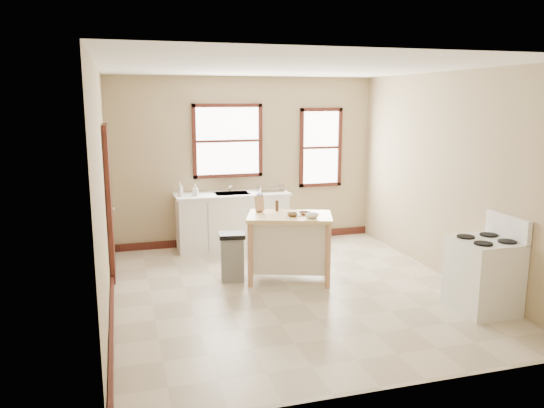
{
  "coord_description": "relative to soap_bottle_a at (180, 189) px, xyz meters",
  "views": [
    {
      "loc": [
        -2.06,
        -6.18,
        2.42
      ],
      "look_at": [
        -0.14,
        0.4,
        1.07
      ],
      "focal_mm": 35.0,
      "sensor_mm": 36.0,
      "label": 1
    }
  ],
  "objects": [
    {
      "name": "window_side",
      "position": [
        2.49,
        0.33,
        0.57
      ],
      "size": [
        0.77,
        0.06,
        1.37
      ],
      "primitive_type": null,
      "color": "black",
      "rests_on": "wall_back"
    },
    {
      "name": "bowl_a",
      "position": [
        1.26,
        -1.83,
        -0.1
      ],
      "size": [
        0.21,
        0.21,
        0.04
      ],
      "primitive_type": "imported",
      "rotation": [
        0.0,
        0.0,
        -0.3
      ],
      "color": "brown",
      "rests_on": "kitchen_island"
    },
    {
      "name": "trash_bin",
      "position": [
        0.5,
        -1.56,
        -0.7
      ],
      "size": [
        0.38,
        0.34,
        0.66
      ],
      "primitive_type": null,
      "rotation": [
        0.0,
        0.0,
        -0.15
      ],
      "color": "gray",
      "rests_on": "ground"
    },
    {
      "name": "wall_right",
      "position": [
        3.39,
        -2.15,
        0.37
      ],
      "size": [
        0.04,
        5.0,
        2.8
      ],
      "primitive_type": "cube",
      "color": "tan",
      "rests_on": "ground"
    },
    {
      "name": "knife_block",
      "position": [
        0.91,
        -1.44,
        -0.02
      ],
      "size": [
        0.1,
        0.1,
        0.2
      ],
      "primitive_type": null,
      "rotation": [
        0.0,
        0.0,
        0.04
      ],
      "color": "tan",
      "rests_on": "kitchen_island"
    },
    {
      "name": "pepper_grinder",
      "position": [
        1.15,
        -1.48,
        -0.05
      ],
      "size": [
        0.06,
        0.06,
        0.15
      ],
      "primitive_type": "cylinder",
      "rotation": [
        0.0,
        0.0,
        -0.52
      ],
      "color": "#3E2410",
      "rests_on": "kitchen_island"
    },
    {
      "name": "kitchen_island",
      "position": [
        1.25,
        -1.75,
        -0.58
      ],
      "size": [
        1.28,
        1.03,
        0.91
      ],
      "primitive_type": null,
      "rotation": [
        0.0,
        0.0,
        -0.34
      ],
      "color": "#ECCA8A",
      "rests_on": "ground"
    },
    {
      "name": "soap_bottle_b",
      "position": [
        0.24,
        -0.02,
        -0.02
      ],
      "size": [
        0.1,
        0.1,
        0.18
      ],
      "primitive_type": "imported",
      "rotation": [
        0.0,
        0.0,
        -0.29
      ],
      "color": "#B2B2B2",
      "rests_on": "sink_counter"
    },
    {
      "name": "window_main",
      "position": [
        0.84,
        0.33,
        0.72
      ],
      "size": [
        1.17,
        0.06,
        1.22
      ],
      "primitive_type": null,
      "color": "black",
      "rests_on": "wall_back"
    },
    {
      "name": "bowl_b",
      "position": [
        1.45,
        -1.79,
        -0.1
      ],
      "size": [
        0.19,
        0.19,
        0.04
      ],
      "primitive_type": "imported",
      "rotation": [
        0.0,
        0.0,
        0.27
      ],
      "color": "brown",
      "rests_on": "kitchen_island"
    },
    {
      "name": "soap_bottle_a",
      "position": [
        0.0,
        0.0,
        0.0
      ],
      "size": [
        0.1,
        0.1,
        0.22
      ],
      "primitive_type": "imported",
      "rotation": [
        0.0,
        0.0,
        -0.21
      ],
      "color": "#B2B2B2",
      "rests_on": "sink_counter"
    },
    {
      "name": "ceiling",
      "position": [
        1.14,
        -2.15,
        1.77
      ],
      "size": [
        5.0,
        5.0,
        0.0
      ],
      "primitive_type": "plane",
      "rotation": [
        3.14,
        0.0,
        0.0
      ],
      "color": "white",
      "rests_on": "ground"
    },
    {
      "name": "baseboard_back",
      "position": [
        1.14,
        0.32,
        -0.97
      ],
      "size": [
        4.5,
        0.04,
        0.12
      ],
      "primitive_type": "cube",
      "color": "black",
      "rests_on": "ground"
    },
    {
      "name": "dish_rack",
      "position": [
        1.48,
        0.01,
        -0.06
      ],
      "size": [
        0.46,
        0.37,
        0.11
      ],
      "primitive_type": null,
      "rotation": [
        0.0,
        0.0,
        0.12
      ],
      "color": "silver",
      "rests_on": "sink_counter"
    },
    {
      "name": "sink_counter",
      "position": [
        0.84,
        0.05,
        -0.57
      ],
      "size": [
        1.86,
        0.62,
        0.92
      ],
      "primitive_type": null,
      "color": "white",
      "rests_on": "ground"
    },
    {
      "name": "door_left",
      "position": [
        -1.07,
        -0.85,
        0.02
      ],
      "size": [
        0.06,
        0.9,
        2.1
      ],
      "primitive_type": "cube",
      "color": "black",
      "rests_on": "ground"
    },
    {
      "name": "floor",
      "position": [
        1.14,
        -2.15,
        -1.03
      ],
      "size": [
        5.0,
        5.0,
        0.0
      ],
      "primitive_type": "plane",
      "color": "beige",
      "rests_on": "ground"
    },
    {
      "name": "bowl_c",
      "position": [
        1.47,
        -2.0,
        -0.09
      ],
      "size": [
        0.25,
        0.25,
        0.06
      ],
      "primitive_type": "imported",
      "rotation": [
        0.0,
        0.0,
        -0.55
      ],
      "color": "white",
      "rests_on": "kitchen_island"
    },
    {
      "name": "wall_left",
      "position": [
        -1.11,
        -2.15,
        0.37
      ],
      "size": [
        0.04,
        5.0,
        2.8
      ],
      "primitive_type": "cube",
      "color": "tan",
      "rests_on": "ground"
    },
    {
      "name": "gas_stove",
      "position": [
        3.07,
        -3.39,
        -0.47
      ],
      "size": [
        0.69,
        0.69,
        1.12
      ],
      "primitive_type": null,
      "color": "white",
      "rests_on": "ground"
    },
    {
      "name": "wall_back",
      "position": [
        1.14,
        0.35,
        0.37
      ],
      "size": [
        4.5,
        0.04,
        2.8
      ],
      "primitive_type": "cube",
      "color": "tan",
      "rests_on": "ground"
    },
    {
      "name": "faucet",
      "position": [
        0.84,
        0.23,
        -0.0
      ],
      "size": [
        0.03,
        0.03,
        0.22
      ],
      "primitive_type": "cylinder",
      "color": "silver",
      "rests_on": "sink_counter"
    },
    {
      "name": "baseboard_left",
      "position": [
        -1.08,
        -2.15,
        -0.97
      ],
      "size": [
        0.04,
        5.0,
        0.12
      ],
      "primitive_type": "cube",
      "color": "black",
      "rests_on": "ground"
    }
  ]
}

